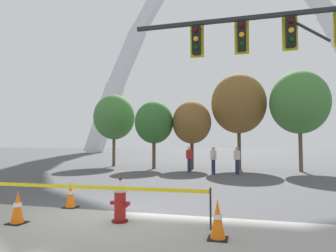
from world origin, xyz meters
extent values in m
plane|color=#474749|center=(0.00, 0.00, 0.00)|extent=(240.00, 240.00, 0.00)
cylinder|color=#5E0F0D|center=(0.54, -0.73, 0.03)|extent=(0.36, 0.36, 0.05)
cylinder|color=maroon|center=(0.54, -0.73, 0.36)|extent=(0.26, 0.26, 0.62)
cylinder|color=#B7B7BC|center=(0.54, -0.73, 0.69)|extent=(0.30, 0.30, 0.04)
cone|color=#B7B7BC|center=(0.54, -0.73, 0.82)|extent=(0.30, 0.30, 0.22)
cylinder|color=#5E0F0D|center=(0.54, -0.73, 0.96)|extent=(0.06, 0.06, 0.06)
cylinder|color=maroon|center=(0.36, -0.73, 0.42)|extent=(0.10, 0.09, 0.09)
cylinder|color=maroon|center=(0.72, -0.73, 0.42)|extent=(0.10, 0.09, 0.09)
cylinder|color=maroon|center=(0.54, -0.53, 0.33)|extent=(0.13, 0.14, 0.13)
cylinder|color=#5E0F0D|center=(0.54, -0.45, 0.33)|extent=(0.15, 0.03, 0.15)
cylinder|color=#232326|center=(2.57, -0.84, 0.43)|extent=(0.04, 0.04, 0.85)
cube|color=yellow|center=(-0.14, -0.89, 0.77)|extent=(5.42, 0.11, 0.08)
cube|color=black|center=(-1.38, 0.31, 0.01)|extent=(0.36, 0.36, 0.03)
cone|color=orange|center=(-1.38, 0.31, 0.38)|extent=(0.28, 0.28, 0.70)
cylinder|color=white|center=(-1.38, 0.31, 0.42)|extent=(0.17, 0.17, 0.08)
cube|color=black|center=(2.76, -1.40, 0.01)|extent=(0.36, 0.36, 0.03)
cone|color=orange|center=(2.76, -1.40, 0.38)|extent=(0.28, 0.28, 0.70)
cylinder|color=white|center=(2.76, -1.40, 0.42)|extent=(0.17, 0.17, 0.08)
cube|color=black|center=(-1.57, -1.43, 0.01)|extent=(0.36, 0.36, 0.03)
cone|color=orange|center=(-1.57, -1.43, 0.38)|extent=(0.28, 0.28, 0.70)
cylinder|color=white|center=(-1.57, -1.43, 0.42)|extent=(0.17, 0.17, 0.08)
cube|color=#232326|center=(3.63, 2.20, 5.60)|extent=(7.60, 0.12, 0.12)
cylinder|color=#232326|center=(5.15, 2.20, 5.05)|extent=(1.11, 0.08, 0.81)
cube|color=black|center=(4.63, 2.20, 5.05)|extent=(0.26, 0.24, 0.90)
cube|color=gold|center=(4.63, 2.34, 5.05)|extent=(0.44, 0.03, 1.04)
sphere|color=#360606|center=(4.63, 2.07, 5.33)|extent=(0.16, 0.16, 0.16)
sphere|color=orange|center=(4.63, 2.07, 5.05)|extent=(0.16, 0.16, 0.16)
sphere|color=black|center=(4.63, 2.07, 4.77)|extent=(0.16, 0.16, 0.16)
cube|color=black|center=(3.23, 2.20, 5.05)|extent=(0.26, 0.24, 0.90)
cube|color=gold|center=(3.23, 2.34, 5.05)|extent=(0.44, 0.03, 1.04)
sphere|color=#360606|center=(3.23, 2.07, 5.33)|extent=(0.16, 0.16, 0.16)
sphere|color=orange|center=(3.23, 2.07, 5.05)|extent=(0.16, 0.16, 0.16)
sphere|color=black|center=(3.23, 2.07, 4.77)|extent=(0.16, 0.16, 0.16)
cube|color=black|center=(1.83, 2.20, 5.05)|extent=(0.26, 0.24, 0.90)
cube|color=gold|center=(1.83, 2.34, 5.05)|extent=(0.44, 0.03, 1.04)
sphere|color=#360606|center=(1.83, 2.07, 5.33)|extent=(0.16, 0.16, 0.16)
sphere|color=orange|center=(1.83, 2.07, 5.05)|extent=(0.16, 0.16, 0.16)
sphere|color=black|center=(1.83, 2.07, 4.77)|extent=(0.16, 0.16, 0.16)
cube|color=silver|center=(-24.59, 48.20, 6.85)|extent=(7.63, 2.85, 14.75)
cube|color=silver|center=(-19.67, 48.20, 19.17)|extent=(7.29, 2.55, 12.09)
cube|color=silver|center=(-14.75, 48.20, 28.76)|extent=(6.90, 2.25, 9.46)
cylinder|color=brown|center=(-6.78, 14.66, 1.22)|extent=(0.24, 0.24, 2.44)
ellipsoid|color=#427A38|center=(-6.78, 14.66, 3.90)|extent=(3.25, 3.25, 3.58)
cylinder|color=brown|center=(-3.00, 13.20, 1.03)|extent=(0.24, 0.24, 2.06)
ellipsoid|color=#336B2D|center=(-3.00, 13.20, 3.30)|extent=(2.75, 2.75, 3.03)
cylinder|color=#473323|center=(-0.34, 13.63, 1.03)|extent=(0.24, 0.24, 2.05)
ellipsoid|color=brown|center=(-0.34, 13.63, 3.29)|extent=(2.74, 2.74, 3.01)
cylinder|color=brown|center=(2.89, 14.49, 1.44)|extent=(0.24, 0.24, 2.89)
ellipsoid|color=brown|center=(2.89, 14.49, 4.62)|extent=(3.85, 3.85, 4.24)
cylinder|color=brown|center=(6.72, 13.46, 1.39)|extent=(0.24, 0.24, 2.77)
ellipsoid|color=#427A38|center=(6.72, 13.46, 4.44)|extent=(3.70, 3.70, 4.07)
cylinder|color=#232847|center=(2.82, 10.68, 0.42)|extent=(0.22, 0.22, 0.84)
cube|color=beige|center=(2.82, 10.68, 1.11)|extent=(0.37, 0.25, 0.54)
sphere|color=tan|center=(2.82, 10.68, 1.49)|extent=(0.20, 0.20, 0.20)
cylinder|color=#232847|center=(-0.13, 11.44, 0.42)|extent=(0.22, 0.22, 0.84)
cube|color=#B22323|center=(-0.13, 11.44, 1.11)|extent=(0.39, 0.38, 0.54)
sphere|color=beige|center=(-0.13, 11.44, 1.49)|extent=(0.20, 0.20, 0.20)
cylinder|color=#232847|center=(1.49, 10.38, 0.42)|extent=(0.22, 0.22, 0.84)
cube|color=beige|center=(1.49, 10.38, 1.11)|extent=(0.34, 0.39, 0.54)
sphere|color=tan|center=(1.49, 10.38, 1.49)|extent=(0.20, 0.20, 0.20)
camera|label=1|loc=(3.26, -6.95, 1.74)|focal=31.60mm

